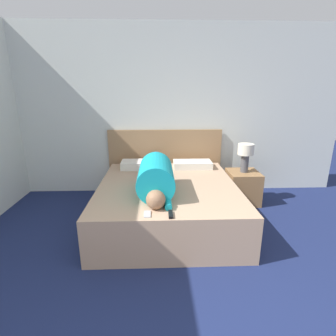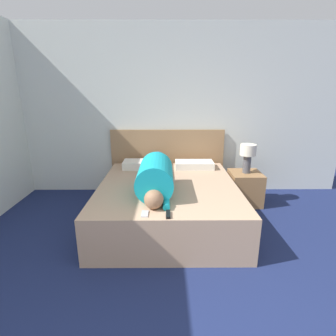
# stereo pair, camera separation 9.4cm
# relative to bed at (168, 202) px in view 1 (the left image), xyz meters

# --- Properties ---
(wall_back) EXTENTS (5.69, 0.06, 2.60)m
(wall_back) POSITION_rel_bed_xyz_m (-0.02, 1.13, 1.05)
(wall_back) COLOR silver
(wall_back) RESTS_ON ground_plane
(bed) EXTENTS (1.70, 1.93, 0.50)m
(bed) POSITION_rel_bed_xyz_m (0.00, 0.00, 0.00)
(bed) COLOR tan
(bed) RESTS_ON ground_plane
(headboard) EXTENTS (1.82, 0.04, 1.03)m
(headboard) POSITION_rel_bed_xyz_m (0.00, 1.06, 0.26)
(headboard) COLOR #A37A51
(headboard) RESTS_ON ground_plane
(nightstand) EXTENTS (0.45, 0.46, 0.48)m
(nightstand) POSITION_rel_bed_xyz_m (1.15, 0.54, -0.01)
(nightstand) COLOR olive
(nightstand) RESTS_ON ground_plane
(table_lamp) EXTENTS (0.23, 0.23, 0.42)m
(table_lamp) POSITION_rel_bed_xyz_m (1.15, 0.54, 0.51)
(table_lamp) COLOR #4C4C51
(table_lamp) RESTS_ON nightstand
(person_lying) EXTENTS (0.40, 1.72, 0.40)m
(person_lying) POSITION_rel_bed_xyz_m (-0.14, -0.14, 0.42)
(person_lying) COLOR #936B4C
(person_lying) RESTS_ON bed
(pillow_near_headboard) EXTENTS (0.60, 0.30, 0.11)m
(pillow_near_headboard) POSITION_rel_bed_xyz_m (-0.36, 0.70, 0.31)
(pillow_near_headboard) COLOR silver
(pillow_near_headboard) RESTS_ON bed
(pillow_second) EXTENTS (0.57, 0.30, 0.10)m
(pillow_second) POSITION_rel_bed_xyz_m (0.40, 0.70, 0.30)
(pillow_second) COLOR silver
(pillow_second) RESTS_ON bed
(tv_remote) EXTENTS (0.04, 0.15, 0.02)m
(tv_remote) POSITION_rel_bed_xyz_m (-0.00, -0.87, 0.26)
(tv_remote) COLOR black
(tv_remote) RESTS_ON bed
(cell_phone) EXTENTS (0.06, 0.13, 0.01)m
(cell_phone) POSITION_rel_bed_xyz_m (-0.22, -0.84, 0.26)
(cell_phone) COLOR #B2B7BC
(cell_phone) RESTS_ON bed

